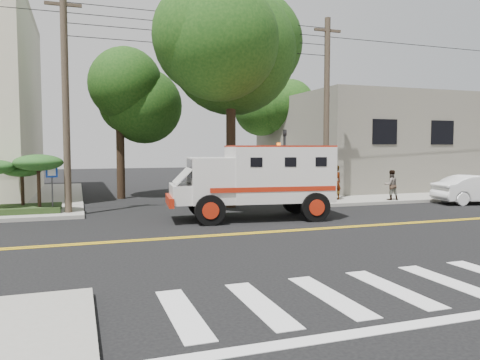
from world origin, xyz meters
name	(u,v)px	position (x,y,z in m)	size (l,w,h in m)	color
ground	(249,233)	(0.00, 0.00, 0.00)	(100.00, 100.00, 0.00)	black
sidewalk_ne	(365,187)	(13.50, 13.50, 0.07)	(17.00, 17.00, 0.15)	gray
building_right	(379,142)	(15.00, 14.00, 3.15)	(14.00, 12.00, 6.00)	slate
utility_pole_left	(66,104)	(-5.60, 6.00, 4.50)	(0.28, 0.28, 9.00)	#382D23
utility_pole_right	(326,112)	(6.30, 6.20, 4.50)	(0.28, 0.28, 9.00)	#382D23
tree_main	(242,50)	(1.94, 6.21, 7.20)	(6.08, 5.70, 9.85)	black
tree_left	(126,92)	(-2.68, 11.79, 5.73)	(4.48, 4.20, 7.70)	black
tree_right	(290,100)	(8.84, 15.77, 6.09)	(4.80, 4.50, 8.20)	black
traffic_signal	(284,159)	(3.80, 5.60, 2.23)	(0.15, 0.18, 3.60)	#3F3F42
accessibility_sign	(52,183)	(-6.20, 6.17, 1.37)	(0.45, 0.10, 2.02)	#3F3F42
palm_planter	(19,176)	(-7.44, 6.62, 1.65)	(3.52, 2.63, 2.36)	#1E3314
armored_truck	(259,177)	(1.42, 2.80, 1.63)	(6.49, 3.13, 2.86)	silver
parked_sedan	(478,189)	(13.45, 3.80, 0.71)	(1.50, 4.29, 1.41)	white
pedestrian_a	(335,182)	(7.02, 6.48, 1.02)	(0.64, 0.42, 1.74)	gray
pedestrian_b	(391,185)	(9.62, 5.50, 0.90)	(0.73, 0.57, 1.50)	gray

